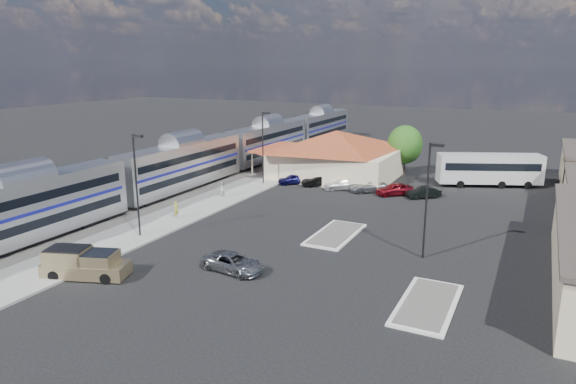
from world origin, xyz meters
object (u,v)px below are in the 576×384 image
at_px(station_depot, 336,154).
at_px(suv, 234,263).
at_px(pickup_truck, 86,264).
at_px(coach_bus, 489,168).

distance_m(station_depot, suv, 33.19).
bearing_deg(station_depot, pickup_truck, -95.89).
distance_m(station_depot, pickup_truck, 38.47).
xyz_separation_m(station_depot, pickup_truck, (-3.94, -38.21, -2.17)).
xyz_separation_m(station_depot, suv, (4.83, -32.75, -2.47)).
bearing_deg(pickup_truck, station_depot, -25.29).
bearing_deg(pickup_truck, coach_bus, -47.70).
height_order(suv, coach_bus, coach_bus).
bearing_deg(suv, coach_bus, -13.33).
bearing_deg(station_depot, suv, -81.61).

